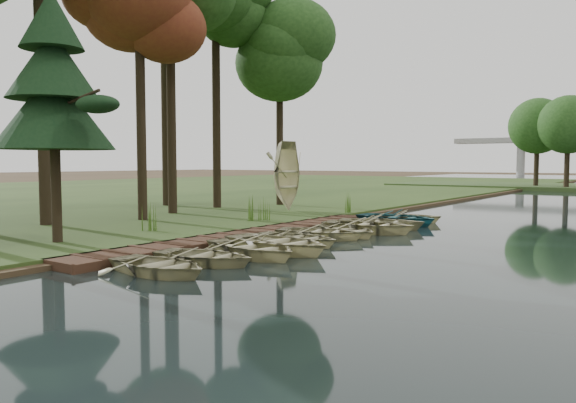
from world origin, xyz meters
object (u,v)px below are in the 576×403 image
Objects in this scene: rowboat_1 at (204,253)px; rowboat_2 at (252,245)px; rowboat_0 at (159,262)px; pine_tree at (53,86)px; stored_rowboat at (287,204)px; boardwalk at (251,235)px.

rowboat_2 reaches higher than rowboat_1.
rowboat_0 is 3.46m from rowboat_2.
pine_tree reaches higher than rowboat_1.
stored_rowboat is (-6.93, 11.43, 0.27)m from rowboat_2.
rowboat_1 is 14.77m from stored_rowboat.
pine_tree is (0.80, -14.02, 4.68)m from stored_rowboat.
rowboat_0 is 0.87× the size of rowboat_2.
stored_rowboat reaches higher than boardwalk.
rowboat_2 is 8.28m from pine_tree.
rowboat_2 is (2.75, -3.26, 0.27)m from boardwalk.
pine_tree reaches higher than stored_rowboat.
pine_tree is at bearing -168.89° from stored_rowboat.
boardwalk is 4.29× the size of stored_rowboat.
pine_tree is (-3.37, -5.84, 5.21)m from boardwalk.
stored_rowboat is at bearing 25.76° from rowboat_0.
rowboat_1 is 0.86× the size of rowboat_2.
rowboat_1 is at bearing -63.88° from boardwalk.
boardwalk is 5.59m from rowboat_1.
rowboat_0 is 1.69m from rowboat_1.
rowboat_1 is at bearing -176.45° from rowboat_2.
rowboat_1 is (-0.04, 1.69, -0.00)m from rowboat_0.
rowboat_1 reaches higher than boardwalk.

